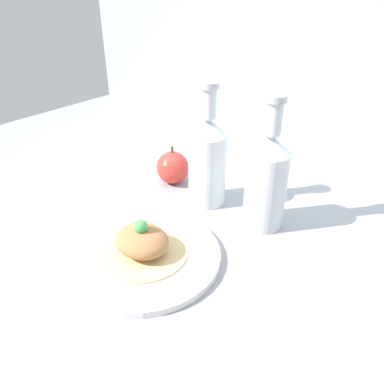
% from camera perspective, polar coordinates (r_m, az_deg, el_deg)
% --- Properties ---
extents(ground_plane, '(1.80, 1.10, 0.04)m').
position_cam_1_polar(ground_plane, '(0.74, 2.37, -7.48)').
color(ground_plane, gray).
extents(plate, '(0.27, 0.27, 0.02)m').
position_cam_1_polar(plate, '(0.67, -7.47, -9.43)').
color(plate, white).
rests_on(plate, ground_plane).
extents(plated_food, '(0.16, 0.16, 0.07)m').
position_cam_1_polar(plated_food, '(0.65, -7.62, -7.62)').
color(plated_food, '#D6BC7F').
rests_on(plated_food, plate).
extents(cider_bottle_left, '(0.08, 0.08, 0.26)m').
position_cam_1_polar(cider_bottle_left, '(0.78, 2.36, 5.16)').
color(cider_bottle_left, silver).
rests_on(cider_bottle_left, ground_plane).
extents(cider_bottle_right, '(0.08, 0.08, 0.26)m').
position_cam_1_polar(cider_bottle_right, '(0.72, 11.29, 2.12)').
color(cider_bottle_right, silver).
rests_on(cider_bottle_right, ground_plane).
extents(apple, '(0.08, 0.08, 0.09)m').
position_cam_1_polar(apple, '(0.89, -2.97, 3.75)').
color(apple, red).
rests_on(apple, ground_plane).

